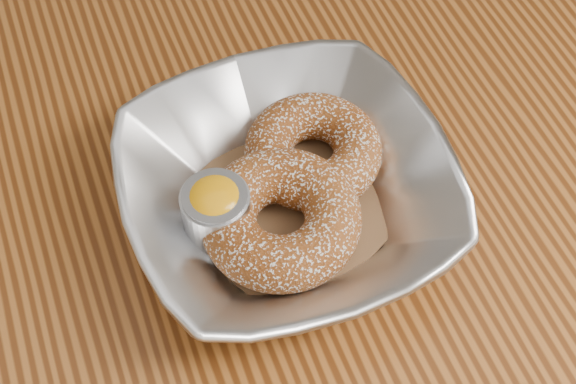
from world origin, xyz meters
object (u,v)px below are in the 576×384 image
object	(u,v)px
donut_front	(281,218)
ramekin	(216,211)
donut_back	(313,151)
table	(366,268)
serving_bowl	(288,193)

from	to	relation	value
donut_front	ramekin	world-z (taller)	ramekin
donut_back	donut_front	distance (m)	0.07
table	donut_back	xyz separation A→B (m)	(-0.03, 0.05, 0.13)
table	serving_bowl	distance (m)	0.14
donut_front	donut_back	bearing A→B (deg)	47.59
table	serving_bowl	world-z (taller)	serving_bowl
serving_bowl	donut_back	xyz separation A→B (m)	(0.03, 0.03, -0.00)
donut_front	ramekin	xyz separation A→B (m)	(-0.04, 0.02, 0.00)
ramekin	donut_back	bearing A→B (deg)	18.63
donut_back	donut_front	bearing A→B (deg)	-132.41
donut_back	ramekin	size ratio (longest dim) A/B	2.01
table	donut_back	size ratio (longest dim) A/B	11.60
table	donut_front	distance (m)	0.15
serving_bowl	donut_front	size ratio (longest dim) A/B	2.06
table	donut_front	size ratio (longest dim) A/B	10.45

